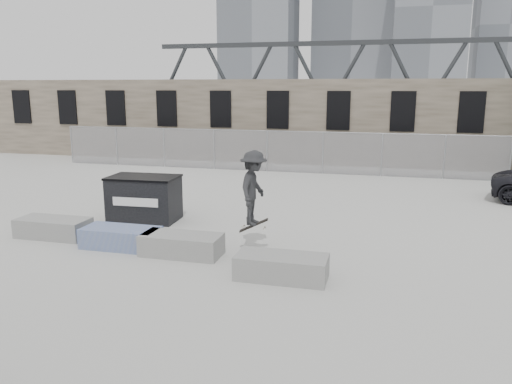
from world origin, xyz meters
TOP-DOWN VIEW (x-y plane):
  - ground at (0.00, 0.00)m, footprint 120.00×120.00m
  - stone_wall at (0.00, 16.24)m, footprint 36.00×2.58m
  - chainlink_fence at (-0.00, 12.50)m, footprint 22.06×0.06m
  - planter_far_left at (-3.22, 0.26)m, footprint 2.00×0.90m
  - planter_center_left at (-0.92, -0.10)m, footprint 2.00×0.90m
  - planter_center_right at (0.85, -0.26)m, footprint 2.00×0.90m
  - planter_offset at (3.58, -1.17)m, footprint 2.00×0.90m
  - dumpster at (-1.58, 2.53)m, footprint 2.19×1.40m
  - truss_bridge at (10.00, 55.00)m, footprint 70.00×3.00m
  - skateboarder at (2.48, 0.61)m, footprint 0.77×1.26m

SIDE VIEW (x-z plane):
  - ground at x=0.00m, z-range 0.00..0.00m
  - planter_far_left at x=-3.22m, z-range 0.02..0.55m
  - planter_center_left at x=-0.92m, z-range 0.02..0.55m
  - planter_center_right at x=0.85m, z-range 0.02..0.55m
  - planter_offset at x=3.58m, z-range 0.02..0.55m
  - dumpster at x=-1.58m, z-range 0.01..1.41m
  - chainlink_fence at x=0.00m, z-range 0.03..2.05m
  - skateboarder at x=2.48m, z-range 0.56..2.68m
  - stone_wall at x=0.00m, z-range 0.01..4.51m
  - truss_bridge at x=10.00m, z-range -0.77..9.03m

